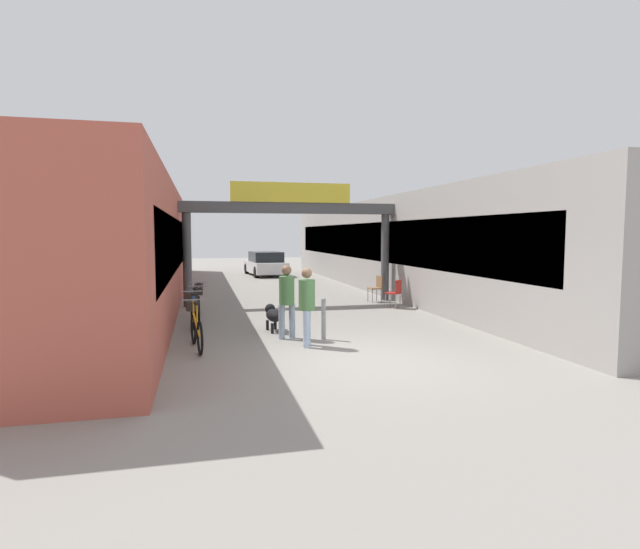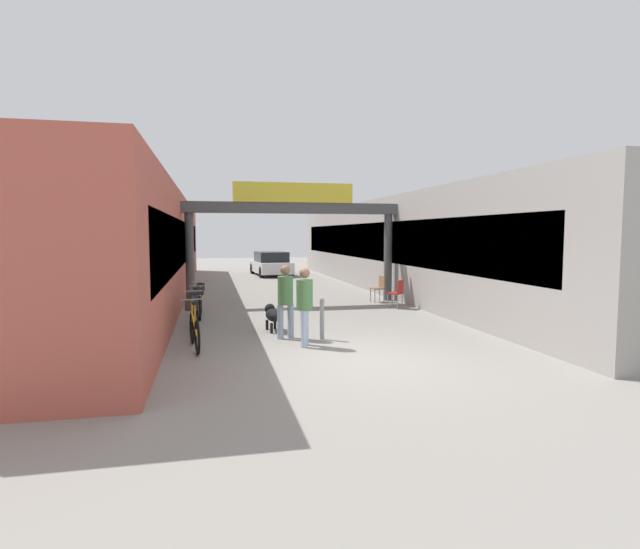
% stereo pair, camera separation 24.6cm
% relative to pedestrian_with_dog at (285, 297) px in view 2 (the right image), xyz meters
% --- Properties ---
extents(ground_plane, '(80.00, 80.00, 0.00)m').
position_rel_pedestrian_with_dog_xyz_m(ground_plane, '(1.09, -2.24, -0.93)').
color(ground_plane, gray).
extents(storefront_left, '(3.00, 26.00, 3.68)m').
position_rel_pedestrian_with_dog_xyz_m(storefront_left, '(-4.00, 8.76, 0.91)').
color(storefront_left, '#B25142').
rests_on(storefront_left, ground_plane).
extents(storefront_right, '(3.00, 26.00, 3.68)m').
position_rel_pedestrian_with_dog_xyz_m(storefront_right, '(6.18, 8.76, 0.91)').
color(storefront_right, '#9E9993').
rests_on(storefront_right, ground_plane).
extents(arcade_sign_gateway, '(7.40, 0.47, 3.99)m').
position_rel_pedestrian_with_dog_xyz_m(arcade_sign_gateway, '(1.09, 5.57, 1.89)').
color(arcade_sign_gateway, '#4C4C4F').
rests_on(arcade_sign_gateway, ground_plane).
extents(pedestrian_with_dog, '(0.39, 0.38, 1.64)m').
position_rel_pedestrian_with_dog_xyz_m(pedestrian_with_dog, '(0.00, 0.00, 0.00)').
color(pedestrian_with_dog, '#8C9EB2').
rests_on(pedestrian_with_dog, ground_plane).
extents(pedestrian_companion, '(0.42, 0.42, 1.63)m').
position_rel_pedestrian_with_dog_xyz_m(pedestrian_companion, '(0.27, -0.85, -0.00)').
color(pedestrian_companion, '#A5BFE0').
rests_on(pedestrian_companion, ground_plane).
extents(dog_on_leash, '(0.42, 0.87, 0.62)m').
position_rel_pedestrian_with_dog_xyz_m(dog_on_leash, '(-0.18, 0.94, -0.54)').
color(dog_on_leash, black).
rests_on(dog_on_leash, ground_plane).
extents(bicycle_orange_nearest, '(0.46, 1.68, 0.98)m').
position_rel_pedestrian_with_dog_xyz_m(bicycle_orange_nearest, '(-1.96, -0.51, -0.50)').
color(bicycle_orange_nearest, black).
rests_on(bicycle_orange_nearest, ground_plane).
extents(bicycle_blue_second, '(0.46, 1.69, 0.98)m').
position_rel_pedestrian_with_dog_xyz_m(bicycle_blue_second, '(-2.02, 1.06, -0.50)').
color(bicycle_blue_second, black).
rests_on(bicycle_blue_second, ground_plane).
extents(bicycle_black_third, '(0.46, 1.69, 0.98)m').
position_rel_pedestrian_with_dog_xyz_m(bicycle_black_third, '(-1.97, 2.27, -0.50)').
color(bicycle_black_third, black).
rests_on(bicycle_black_third, ground_plane).
extents(bicycle_silver_farthest, '(0.46, 1.69, 0.98)m').
position_rel_pedestrian_with_dog_xyz_m(bicycle_silver_farthest, '(-1.91, 3.38, -0.50)').
color(bicycle_silver_farthest, black).
rests_on(bicycle_silver_farthest, ground_plane).
extents(bollard_post_metal, '(0.10, 0.10, 0.94)m').
position_rel_pedestrian_with_dog_xyz_m(bollard_post_metal, '(0.77, -0.29, -0.46)').
color(bollard_post_metal, gray).
rests_on(bollard_post_metal, ground_plane).
extents(cafe_chair_red_nearer, '(0.57, 0.57, 0.89)m').
position_rel_pedestrian_with_dog_xyz_m(cafe_chair_red_nearer, '(4.07, 3.71, -0.39)').
color(cafe_chair_red_nearer, gray).
rests_on(cafe_chair_red_nearer, ground_plane).
extents(cafe_chair_wood_farther, '(0.45, 0.45, 0.89)m').
position_rel_pedestrian_with_dog_xyz_m(cafe_chair_wood_farther, '(4.00, 5.21, -0.39)').
color(cafe_chair_wood_farther, gray).
rests_on(cafe_chair_wood_farther, ground_plane).
extents(parked_car_white, '(2.08, 4.13, 1.33)m').
position_rel_pedestrian_with_dog_xyz_m(parked_car_white, '(1.68, 16.93, -0.29)').
color(parked_car_white, silver).
rests_on(parked_car_white, ground_plane).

